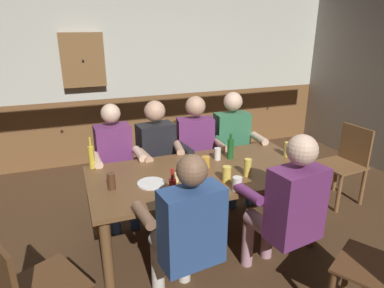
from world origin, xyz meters
name	(u,v)px	position (x,y,z in m)	size (l,w,h in m)	color
ground_plane	(211,253)	(0.00, 0.00, 0.00)	(7.13, 7.13, 0.00)	#4C331E
back_wall_upper	(140,41)	(0.00, 2.61, 1.73)	(5.94, 0.12, 1.57)	beige
back_wall_wainscot	(144,126)	(0.00, 2.61, 0.47)	(5.94, 0.12, 0.94)	brown
dining_table	(203,180)	(0.00, 0.20, 0.64)	(1.99, 0.98, 0.73)	brown
person_0	(116,159)	(-0.67, 0.91, 0.67)	(0.50, 0.53, 1.22)	#6B2D66
person_1	(159,152)	(-0.22, 0.92, 0.68)	(0.55, 0.55, 1.22)	black
person_2	(197,148)	(0.21, 0.91, 0.68)	(0.57, 0.56, 1.23)	#6B2D66
person_3	(234,142)	(0.67, 0.92, 0.69)	(0.54, 0.50, 1.25)	#33724C
person_4	(187,229)	(-0.41, -0.52, 0.67)	(0.59, 0.55, 1.23)	#2D4C84
person_5	(288,205)	(0.39, -0.52, 0.70)	(0.57, 0.58, 1.27)	#6B2D66
chair_empty_near_left	(345,162)	(1.83, 0.40, 0.48)	(0.48, 0.48, 0.88)	brown
table_candle	(177,177)	(-0.28, 0.09, 0.77)	(0.04, 0.04, 0.08)	#F9E08C
plate_0	(151,183)	(-0.49, 0.12, 0.73)	(0.23, 0.23, 0.01)	white
bottle_0	(91,156)	(-0.91, 0.62, 0.84)	(0.05, 0.05, 0.29)	gold
bottle_1	(173,187)	(-0.39, -0.15, 0.81)	(0.06, 0.06, 0.24)	red
bottle_2	(230,148)	(0.36, 0.39, 0.83)	(0.06, 0.06, 0.26)	#195923
pint_glass_0	(206,162)	(0.05, 0.28, 0.78)	(0.08, 0.08, 0.10)	gold
pint_glass_1	(237,184)	(0.11, -0.22, 0.78)	(0.08, 0.08, 0.11)	white
pint_glass_2	(217,154)	(0.23, 0.41, 0.78)	(0.06, 0.06, 0.12)	white
pint_glass_3	(111,181)	(-0.81, 0.14, 0.79)	(0.06, 0.06, 0.14)	#4C2D19
pint_glass_4	(288,149)	(0.92, 0.25, 0.80)	(0.07, 0.07, 0.14)	#E5C64C
pint_glass_5	(227,174)	(0.11, -0.05, 0.79)	(0.07, 0.07, 0.13)	#E5C64C
pint_glass_6	(248,168)	(0.32, -0.02, 0.80)	(0.06, 0.06, 0.16)	#E5C64C
wall_dart_cabinet	(83,60)	(-0.81, 2.48, 1.50)	(0.56, 0.15, 0.70)	brown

